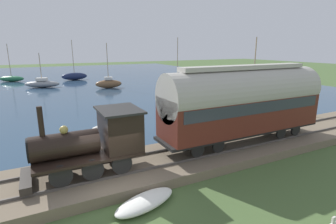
# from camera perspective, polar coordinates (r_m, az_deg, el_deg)

# --- Properties ---
(ground_plane) EXTENTS (200.00, 200.00, 0.00)m
(ground_plane) POSITION_cam_1_polar(r_m,az_deg,el_deg) (12.18, -10.95, -17.00)
(ground_plane) COLOR #476033
(harbor_water) EXTENTS (80.00, 80.00, 0.01)m
(harbor_water) POSITION_cam_1_polar(r_m,az_deg,el_deg) (54.48, -24.13, 6.22)
(harbor_water) COLOR #2D4760
(harbor_water) RESTS_ON ground
(rail_embankment) EXTENTS (4.41, 56.00, 0.61)m
(rail_embankment) POSITION_cam_1_polar(r_m,az_deg,el_deg) (13.28, -12.78, -13.12)
(rail_embankment) COLOR #756651
(rail_embankment) RESTS_ON ground
(steam_locomotive) EXTENTS (2.37, 5.28, 3.27)m
(steam_locomotive) POSITION_cam_1_polar(r_m,az_deg,el_deg) (12.46, -14.97, -5.48)
(steam_locomotive) COLOR black
(steam_locomotive) RESTS_ON rail_embankment
(passenger_coach) EXTENTS (2.61, 10.80, 4.60)m
(passenger_coach) POSITION_cam_1_polar(r_m,az_deg,el_deg) (16.22, 16.15, 2.29)
(passenger_coach) COLOR black
(passenger_coach) RESTS_ON rail_embankment
(sailboat_brown) EXTENTS (2.14, 4.18, 6.81)m
(sailboat_brown) POSITION_cam_1_polar(r_m,az_deg,el_deg) (41.88, -12.81, 6.08)
(sailboat_brown) COLOR brown
(sailboat_brown) RESTS_ON harbor_water
(sailboat_blue) EXTENTS (4.49, 6.10, 7.63)m
(sailboat_blue) POSITION_cam_1_polar(r_m,az_deg,el_deg) (41.69, 2.04, 6.33)
(sailboat_blue) COLOR #335199
(sailboat_blue) RESTS_ON harbor_water
(sailboat_red) EXTENTS (2.42, 3.87, 7.10)m
(sailboat_red) POSITION_cam_1_polar(r_m,az_deg,el_deg) (26.71, 17.68, 1.18)
(sailboat_red) COLOR #B72D23
(sailboat_red) RESTS_ON harbor_water
(sailboat_navy) EXTENTS (1.50, 4.73, 7.50)m
(sailboat_navy) POSITION_cam_1_polar(r_m,az_deg,el_deg) (54.14, -19.69, 7.35)
(sailboat_navy) COLOR #192347
(sailboat_navy) RESTS_ON harbor_water
(sailboat_gray) EXTENTS (3.27, 5.49, 5.33)m
(sailboat_gray) POSITION_cam_1_polar(r_m,az_deg,el_deg) (45.97, -25.70, 5.58)
(sailboat_gray) COLOR gray
(sailboat_gray) RESTS_ON harbor_water
(sailboat_green) EXTENTS (3.28, 4.70, 6.76)m
(sailboat_green) POSITION_cam_1_polar(r_m,az_deg,el_deg) (56.54, -30.90, 6.26)
(sailboat_green) COLOR #236B42
(sailboat_green) RESTS_ON harbor_water
(rowboat_far_out) EXTENTS (0.98, 2.65, 0.53)m
(rowboat_far_out) POSITION_cam_1_polar(r_m,az_deg,el_deg) (20.45, -12.65, -3.28)
(rowboat_far_out) COLOR beige
(rowboat_far_out) RESTS_ON harbor_water
(rowboat_off_pier) EXTENTS (1.34, 2.11, 0.55)m
(rowboat_off_pier) POSITION_cam_1_polar(r_m,az_deg,el_deg) (24.60, 7.83, -0.12)
(rowboat_off_pier) COLOR #B7B2A3
(rowboat_off_pier) RESTS_ON harbor_water
(beached_dinghy) EXTENTS (1.88, 3.00, 0.44)m
(beached_dinghy) POSITION_cam_1_polar(r_m,az_deg,el_deg) (11.07, -4.97, -18.88)
(beached_dinghy) COLOR silver
(beached_dinghy) RESTS_ON ground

